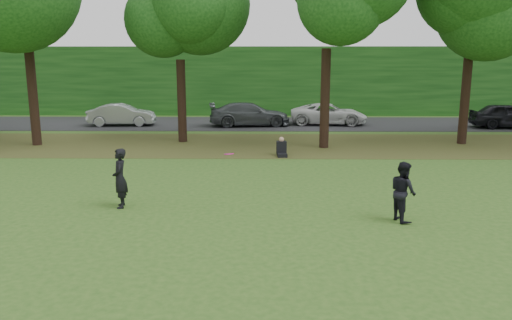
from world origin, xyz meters
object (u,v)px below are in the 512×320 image
(frisbee, at_px, (229,154))
(seated_person, at_px, (282,149))
(player_left, at_px, (120,178))
(player_right, at_px, (403,191))

(frisbee, height_order, seated_person, frisbee)
(player_left, relative_size, player_right, 1.08)
(player_right, distance_m, frisbee, 4.71)
(player_left, height_order, seated_person, player_left)
(player_right, relative_size, seated_person, 1.91)
(player_left, relative_size, frisbee, 4.50)
(player_left, bearing_deg, player_right, 68.71)
(player_left, distance_m, seated_person, 9.10)
(player_left, height_order, player_right, player_left)
(player_left, xyz_separation_m, player_right, (7.72, -1.08, -0.06))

